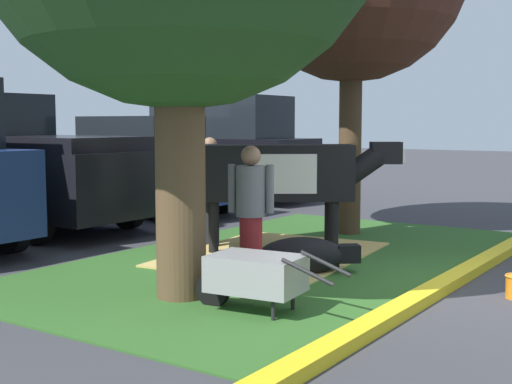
# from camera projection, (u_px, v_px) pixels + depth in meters

# --- Properties ---
(ground_plane) EXTENTS (80.00, 80.00, 0.00)m
(ground_plane) POSITION_uv_depth(u_px,v_px,m) (445.00, 289.00, 7.92)
(ground_plane) COLOR #38383D
(grass_island) EXTENTS (8.21, 4.52, 0.02)m
(grass_island) POSITION_uv_depth(u_px,v_px,m) (286.00, 259.00, 9.63)
(grass_island) COLOR #2D5B23
(grass_island) RESTS_ON ground
(curb_yellow) EXTENTS (9.41, 0.24, 0.12)m
(curb_yellow) POSITION_uv_depth(u_px,v_px,m) (458.00, 277.00, 8.28)
(curb_yellow) COLOR yellow
(curb_yellow) RESTS_ON ground
(hay_bedding) EXTENTS (3.44, 2.73, 0.04)m
(hay_bedding) POSITION_uv_depth(u_px,v_px,m) (273.00, 254.00, 9.86)
(hay_bedding) COLOR tan
(hay_bedding) RESTS_ON ground
(cow_holstein) EXTENTS (2.16, 2.74, 1.61)m
(cow_holstein) POSITION_uv_depth(u_px,v_px,m) (280.00, 173.00, 10.10)
(cow_holstein) COLOR black
(cow_holstein) RESTS_ON ground
(calf_lying) EXTENTS (1.11, 1.19, 0.48)m
(calf_lying) POSITION_uv_depth(u_px,v_px,m) (304.00, 256.00, 8.60)
(calf_lying) COLOR black
(calf_lying) RESTS_ON ground
(person_handler) EXTENTS (0.34, 0.50, 1.63)m
(person_handler) POSITION_uv_depth(u_px,v_px,m) (251.00, 212.00, 7.85)
(person_handler) COLOR maroon
(person_handler) RESTS_ON ground
(person_visitor_near) EXTENTS (0.51, 0.34, 1.67)m
(person_visitor_near) POSITION_uv_depth(u_px,v_px,m) (210.00, 188.00, 10.62)
(person_visitor_near) COLOR black
(person_visitor_near) RESTS_ON ground
(wheelbarrow) EXTENTS (0.70, 1.62, 0.63)m
(wheelbarrow) POSITION_uv_depth(u_px,v_px,m) (254.00, 274.00, 6.90)
(wheelbarrow) COLOR gray
(wheelbarrow) RESTS_ON ground
(pickup_truck_black) EXTENTS (2.25, 5.42, 2.42)m
(pickup_truck_black) POSITION_uv_depth(u_px,v_px,m) (14.00, 166.00, 12.54)
(pickup_truck_black) COLOR black
(pickup_truck_black) RESTS_ON ground
(sedan_blue) EXTENTS (2.05, 4.41, 2.02)m
(sedan_blue) POSITION_uv_depth(u_px,v_px,m) (142.00, 166.00, 14.48)
(sedan_blue) COLOR navy
(sedan_blue) RESTS_ON ground
(suv_black) EXTENTS (2.15, 4.62, 2.52)m
(suv_black) POSITION_uv_depth(u_px,v_px,m) (221.00, 148.00, 17.04)
(suv_black) COLOR black
(suv_black) RESTS_ON ground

